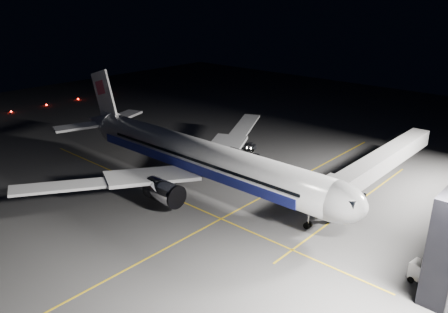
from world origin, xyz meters
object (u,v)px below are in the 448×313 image
service_truck (431,277)px  safety_cone_a (219,165)px  safety_cone_b (197,170)px  jet_bridge (378,164)px  baggage_tug (250,147)px  airliner (196,156)px  safety_cone_c (222,177)px

service_truck → safety_cone_a: (-40.99, 10.70, -0.94)m
safety_cone_a → safety_cone_b: bearing=-103.2°
safety_cone_b → jet_bridge: bearing=27.5°
safety_cone_a → safety_cone_b: 4.77m
jet_bridge → safety_cone_b: jet_bridge is taller
service_truck → baggage_tug: size_ratio=1.77×
jet_bridge → safety_cone_a: bearing=-160.0°
airliner → baggage_tug: bearing=102.0°
baggage_tug → safety_cone_b: 15.43m
jet_bridge → safety_cone_c: jet_bridge is taller
jet_bridge → safety_cone_b: 30.70m
safety_cone_b → safety_cone_c: safety_cone_b is taller
airliner → safety_cone_a: (-2.79, 8.64, -4.88)m
airliner → baggage_tug: size_ratio=23.08×
service_truck → baggage_tug: (-42.32, 21.48, -0.50)m
safety_cone_b → baggage_tug: bearing=90.9°
airliner → safety_cone_b: 7.38m
baggage_tug → safety_cone_a: 10.87m
airliner → jet_bridge: (23.08, 18.06, -0.58)m
baggage_tug → safety_cone_c: bearing=-91.2°
airliner → baggage_tug: (-4.12, 19.42, -4.43)m
airliner → jet_bridge: 29.31m
safety_cone_b → safety_cone_c: size_ratio=1.24×
safety_cone_a → airliner: bearing=-72.1°
safety_cone_b → service_truck: bearing=-8.2°
jet_bridge → safety_cone_b: bearing=-152.5°
jet_bridge → safety_cone_a: jet_bridge is taller
service_truck → safety_cone_c: bearing=177.6°
safety_cone_a → baggage_tug: bearing=97.0°
jet_bridge → safety_cone_c: size_ratio=65.01×
service_truck → safety_cone_c: service_truck is taller
jet_bridge → safety_cone_c: bearing=-148.7°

